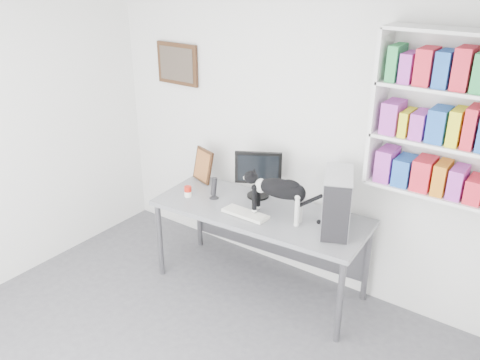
# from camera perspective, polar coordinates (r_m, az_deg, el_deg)

# --- Properties ---
(room) EXTENTS (4.01, 4.01, 2.70)m
(room) POSITION_cam_1_polar(r_m,az_deg,el_deg) (3.34, -12.83, -4.75)
(room) COLOR #5E5E63
(room) RESTS_ON ground
(bookshelf) EXTENTS (1.03, 0.28, 1.24)m
(bookshelf) POSITION_cam_1_polar(r_m,az_deg,el_deg) (3.97, 22.01, 6.61)
(bookshelf) COLOR silver
(bookshelf) RESTS_ON room
(wall_art) EXTENTS (0.52, 0.04, 0.42)m
(wall_art) POSITION_cam_1_polar(r_m,az_deg,el_deg) (5.35, -7.05, 12.81)
(wall_art) COLOR #492D17
(wall_art) RESTS_ON room
(desk) EXTENTS (2.01, 0.91, 0.82)m
(desk) POSITION_cam_1_polar(r_m,az_deg,el_deg) (4.78, 2.17, -7.76)
(desk) COLOR gray
(desk) RESTS_ON room
(monitor) EXTENTS (0.48, 0.39, 0.46)m
(monitor) POSITION_cam_1_polar(r_m,az_deg,el_deg) (4.73, 2.06, 0.66)
(monitor) COLOR black
(monitor) RESTS_ON desk
(keyboard) EXTENTS (0.42, 0.16, 0.03)m
(keyboard) POSITION_cam_1_polar(r_m,az_deg,el_deg) (4.48, 0.62, -3.79)
(keyboard) COLOR silver
(keyboard) RESTS_ON desk
(pc_tower) EXTENTS (0.40, 0.55, 0.50)m
(pc_tower) POSITION_cam_1_polar(r_m,az_deg,el_deg) (4.24, 10.83, -2.42)
(pc_tower) COLOR #B0B0B5
(pc_tower) RESTS_ON desk
(speaker) EXTENTS (0.11, 0.11, 0.21)m
(speaker) POSITION_cam_1_polar(r_m,az_deg,el_deg) (4.76, -2.94, -0.87)
(speaker) COLOR black
(speaker) RESTS_ON desk
(leaning_print) EXTENTS (0.30, 0.19, 0.34)m
(leaning_print) POSITION_cam_1_polar(r_m,az_deg,el_deg) (5.11, -4.15, 1.72)
(leaning_print) COLOR #492D17
(leaning_print) RESTS_ON desk
(soup_can) EXTENTS (0.08, 0.08, 0.10)m
(soup_can) POSITION_cam_1_polar(r_m,az_deg,el_deg) (4.83, -5.87, -1.29)
(soup_can) COLOR red
(soup_can) RESTS_ON desk
(cat) EXTENTS (0.66, 0.27, 0.40)m
(cat) POSITION_cam_1_polar(r_m,az_deg,el_deg) (4.35, 4.40, -2.10)
(cat) COLOR black
(cat) RESTS_ON desk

